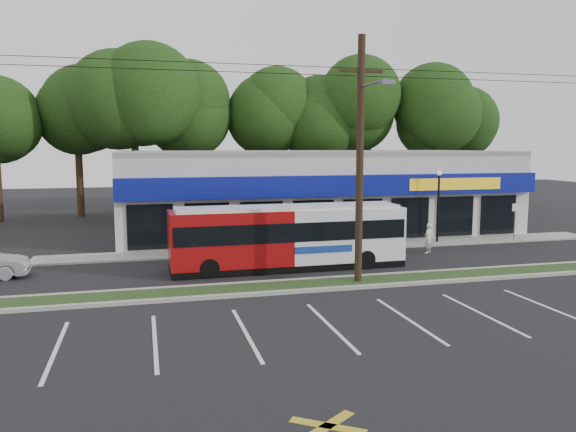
{
  "coord_description": "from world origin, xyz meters",
  "views": [
    {
      "loc": [
        -5.48,
        -20.24,
        5.68
      ],
      "look_at": [
        1.04,
        5.0,
        2.39
      ],
      "focal_mm": 35.0,
      "sensor_mm": 36.0,
      "label": 1
    }
  ],
  "objects_px": {
    "sign_post": "(515,215)",
    "car_dark": "(353,234)",
    "utility_pole": "(357,152)",
    "lamp_post": "(438,198)",
    "pedestrian_a": "(428,238)",
    "metrobus": "(288,235)",
    "pedestrian_b": "(362,235)"
  },
  "relations": [
    {
      "from": "sign_post",
      "to": "car_dark",
      "type": "relative_size",
      "value": 0.47
    },
    {
      "from": "utility_pole",
      "to": "car_dark",
      "type": "bearing_deg",
      "value": 69.64
    },
    {
      "from": "lamp_post",
      "to": "utility_pole",
      "type": "bearing_deg",
      "value": -136.05
    },
    {
      "from": "lamp_post",
      "to": "car_dark",
      "type": "distance_m",
      "value": 5.68
    },
    {
      "from": "lamp_post",
      "to": "car_dark",
      "type": "bearing_deg",
      "value": -176.79
    },
    {
      "from": "sign_post",
      "to": "pedestrian_a",
      "type": "height_order",
      "value": "sign_post"
    },
    {
      "from": "metrobus",
      "to": "pedestrian_a",
      "type": "relative_size",
      "value": 6.77
    },
    {
      "from": "utility_pole",
      "to": "lamp_post",
      "type": "distance_m",
      "value": 11.67
    },
    {
      "from": "utility_pole",
      "to": "lamp_post",
      "type": "height_order",
      "value": "utility_pole"
    },
    {
      "from": "car_dark",
      "to": "pedestrian_a",
      "type": "xyz_separation_m",
      "value": [
        3.36,
        -2.3,
        0.0
      ]
    },
    {
      "from": "pedestrian_b",
      "to": "utility_pole",
      "type": "bearing_deg",
      "value": 61.15
    },
    {
      "from": "metrobus",
      "to": "pedestrian_b",
      "type": "xyz_separation_m",
      "value": [
        5.02,
        3.36,
        -0.71
      ]
    },
    {
      "from": "sign_post",
      "to": "pedestrian_a",
      "type": "distance_m",
      "value": 7.43
    },
    {
      "from": "metrobus",
      "to": "pedestrian_a",
      "type": "bearing_deg",
      "value": 11.3
    },
    {
      "from": "lamp_post",
      "to": "sign_post",
      "type": "xyz_separation_m",
      "value": [
        5.0,
        -0.23,
        -1.12
      ]
    },
    {
      "from": "utility_pole",
      "to": "metrobus",
      "type": "distance_m",
      "value": 5.6
    },
    {
      "from": "lamp_post",
      "to": "car_dark",
      "type": "height_order",
      "value": "lamp_post"
    },
    {
      "from": "car_dark",
      "to": "pedestrian_a",
      "type": "relative_size",
      "value": 2.93
    },
    {
      "from": "metrobus",
      "to": "car_dark",
      "type": "xyz_separation_m",
      "value": [
        4.71,
        4.0,
        -0.74
      ]
    },
    {
      "from": "utility_pole",
      "to": "pedestrian_b",
      "type": "height_order",
      "value": "utility_pole"
    },
    {
      "from": "sign_post",
      "to": "pedestrian_a",
      "type": "relative_size",
      "value": 1.38
    },
    {
      "from": "sign_post",
      "to": "pedestrian_a",
      "type": "bearing_deg",
      "value": -161.29
    },
    {
      "from": "sign_post",
      "to": "car_dark",
      "type": "xyz_separation_m",
      "value": [
        -10.36,
        -0.07,
        -0.75
      ]
    },
    {
      "from": "sign_post",
      "to": "car_dark",
      "type": "height_order",
      "value": "sign_post"
    },
    {
      "from": "sign_post",
      "to": "metrobus",
      "type": "bearing_deg",
      "value": -164.87
    },
    {
      "from": "sign_post",
      "to": "car_dark",
      "type": "bearing_deg",
      "value": -179.59
    },
    {
      "from": "metrobus",
      "to": "lamp_post",
      "type": "bearing_deg",
      "value": 22.5
    },
    {
      "from": "lamp_post",
      "to": "pedestrian_a",
      "type": "xyz_separation_m",
      "value": [
        -2.0,
        -2.6,
        -1.87
      ]
    },
    {
      "from": "pedestrian_a",
      "to": "lamp_post",
      "type": "bearing_deg",
      "value": -166.37
    },
    {
      "from": "metrobus",
      "to": "pedestrian_b",
      "type": "bearing_deg",
      "value": 33.18
    },
    {
      "from": "lamp_post",
      "to": "pedestrian_a",
      "type": "relative_size",
      "value": 2.64
    },
    {
      "from": "sign_post",
      "to": "metrobus",
      "type": "height_order",
      "value": "metrobus"
    }
  ]
}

